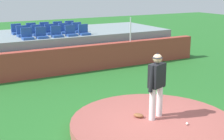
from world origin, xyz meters
TOP-DOWN VIEW (x-y plane):
  - ground_plane at (0.00, 0.00)m, footprint 60.00×60.00m
  - pitchers_mound at (0.00, 0.00)m, footprint 4.55×4.55m
  - pitcher at (0.18, 0.14)m, footprint 0.76×0.43m
  - baseball at (0.61, -0.67)m, footprint 0.07×0.07m
  - fielding_glove at (-0.23, 0.39)m, footprint 0.33×0.36m
  - brick_barrier at (0.00, 6.68)m, footprint 14.30×0.40m
  - fence_post_right at (3.42, 6.68)m, footprint 0.06×0.06m
  - bleacher_platform at (0.00, 9.24)m, footprint 12.53×4.29m
  - stadium_chair_0 at (-1.38, 7.60)m, footprint 0.48×0.44m
  - stadium_chair_1 at (-0.73, 7.60)m, footprint 0.48×0.44m
  - stadium_chair_2 at (-0.01, 7.63)m, footprint 0.48×0.44m
  - stadium_chair_3 at (0.69, 7.62)m, footprint 0.48×0.44m
  - stadium_chair_4 at (1.38, 7.64)m, footprint 0.48×0.44m
  - stadium_chair_5 at (-1.37, 8.52)m, footprint 0.48×0.44m
  - stadium_chair_6 at (-0.67, 8.53)m, footprint 0.48×0.44m
  - stadium_chair_7 at (-0.01, 8.53)m, footprint 0.48×0.44m
  - stadium_chair_8 at (0.71, 8.54)m, footprint 0.48×0.44m
  - stadium_chair_9 at (1.42, 8.54)m, footprint 0.48×0.44m
  - stadium_chair_10 at (-1.42, 9.40)m, footprint 0.48×0.44m
  - stadium_chair_11 at (-0.68, 9.42)m, footprint 0.48×0.44m
  - stadium_chair_12 at (0.01, 9.44)m, footprint 0.48×0.44m
  - stadium_chair_13 at (0.72, 9.42)m, footprint 0.48×0.44m
  - stadium_chair_14 at (1.37, 9.42)m, footprint 0.48×0.44m

SIDE VIEW (x-z plane):
  - ground_plane at x=0.00m, z-range 0.00..0.00m
  - pitchers_mound at x=0.00m, z-range 0.00..0.25m
  - baseball at x=0.61m, z-range 0.25..0.32m
  - fielding_glove at x=-0.23m, z-range 0.25..0.36m
  - brick_barrier at x=0.00m, z-range 0.00..1.19m
  - bleacher_platform at x=0.00m, z-range 0.00..1.53m
  - pitcher at x=0.18m, z-range 0.40..2.25m
  - stadium_chair_0 at x=-1.38m, z-range 1.44..1.94m
  - stadium_chair_1 at x=-0.73m, z-range 1.44..1.94m
  - stadium_chair_2 at x=-0.01m, z-range 1.44..1.94m
  - stadium_chair_3 at x=0.69m, z-range 1.44..1.94m
  - stadium_chair_4 at x=1.38m, z-range 1.44..1.94m
  - stadium_chair_5 at x=-1.37m, z-range 1.44..1.94m
  - stadium_chair_6 at x=-0.67m, z-range 1.44..1.94m
  - stadium_chair_7 at x=-0.01m, z-range 1.44..1.94m
  - stadium_chair_8 at x=0.71m, z-range 1.44..1.94m
  - stadium_chair_9 at x=1.42m, z-range 1.44..1.94m
  - stadium_chair_10 at x=-1.42m, z-range 1.44..1.94m
  - stadium_chair_11 at x=-0.68m, z-range 1.44..1.94m
  - stadium_chair_12 at x=0.01m, z-range 1.44..1.94m
  - stadium_chair_13 at x=0.72m, z-range 1.44..1.94m
  - stadium_chair_14 at x=1.37m, z-range 1.44..1.94m
  - fence_post_right at x=3.42m, z-range 1.19..2.36m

